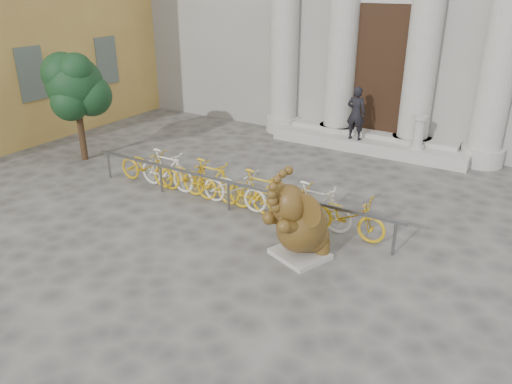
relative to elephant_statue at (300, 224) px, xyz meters
The scene contains 7 objects.
ground 2.87m from the elephant_statue, 113.75° to the right, with size 80.00×80.00×0.00m, color #474442.
entrance_steps 6.96m from the elephant_statue, 99.28° to the left, with size 6.00×1.20×0.36m, color #A8A59E.
elephant_statue is the anchor object (origin of this frame).
bike_rack 2.62m from the elephant_statue, 151.51° to the left, with size 8.00×0.53×1.00m.
tree 8.09m from the elephant_statue, 168.13° to the left, with size 1.76×1.61×3.06m.
pedestrian 6.68m from the elephant_statue, 102.56° to the left, with size 0.58×0.38×1.60m, color black.
balustrade_post 6.57m from the elephant_statue, 86.33° to the left, with size 0.39×0.39×0.96m.
Camera 1 is at (4.73, -4.89, 4.92)m, focal length 35.00 mm.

